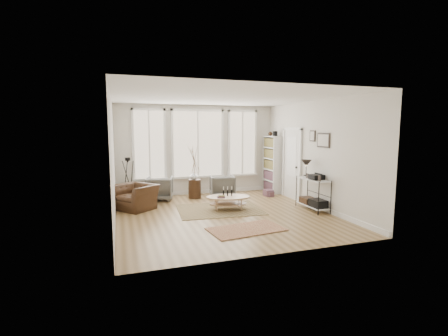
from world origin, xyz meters
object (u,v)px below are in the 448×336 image
object	(u,v)px
armchair_right	(222,186)
accent_chair	(135,197)
bookcase	(272,164)
armchair_left	(160,188)
coffee_table	(228,199)
side_table	(194,173)
low_shelf	(313,191)

from	to	relation	value
armchair_right	accent_chair	distance (m)	2.77
bookcase	armchair_left	xyz separation A→B (m)	(-3.77, -0.06, -0.60)
armchair_left	accent_chair	distance (m)	1.17
coffee_table	armchair_right	distance (m)	1.62
side_table	low_shelf	bearing A→B (deg)	-42.21
low_shelf	accent_chair	bearing A→B (deg)	160.65
bookcase	armchair_left	size ratio (longest dim) A/B	2.64
side_table	accent_chair	size ratio (longest dim) A/B	1.61
armchair_left	armchair_right	size ratio (longest dim) A/B	1.02
coffee_table	armchair_right	world-z (taller)	armchair_right
side_table	coffee_table	bearing A→B (deg)	-73.51
accent_chair	side_table	bearing A→B (deg)	74.59
armchair_left	side_table	bearing A→B (deg)	-170.54
armchair_left	low_shelf	bearing A→B (deg)	159.31
low_shelf	armchair_left	world-z (taller)	low_shelf
low_shelf	coffee_table	size ratio (longest dim) A/B	1.03
bookcase	coffee_table	distance (m)	2.94
coffee_table	side_table	xyz separation A→B (m)	(-0.51, 1.71, 0.50)
armchair_left	armchair_right	world-z (taller)	armchair_left
accent_chair	bookcase	bearing A→B (deg)	61.86
coffee_table	side_table	world-z (taller)	side_table
coffee_table	side_table	bearing A→B (deg)	106.49
bookcase	armchair_right	world-z (taller)	bookcase
low_shelf	accent_chair	size ratio (longest dim) A/B	1.28
bookcase	low_shelf	size ratio (longest dim) A/B	1.58
low_shelf	armchair_left	xyz separation A→B (m)	(-3.71, 2.46, -0.16)
low_shelf	accent_chair	world-z (taller)	low_shelf
coffee_table	armchair_right	bearing A→B (deg)	77.48
bookcase	side_table	xyz separation A→B (m)	(-2.70, -0.12, -0.17)
side_table	accent_chair	distance (m)	2.05
coffee_table	armchair_left	world-z (taller)	armchair_left
armchair_left	accent_chair	size ratio (longest dim) A/B	0.77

